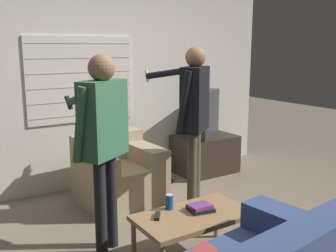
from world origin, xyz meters
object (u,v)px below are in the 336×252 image
(person_right_standing, at_px, (194,109))
(spare_remote, at_px, (157,216))
(tv, at_px, (205,113))
(soda_can, at_px, (169,202))
(coffee_table, at_px, (193,219))
(person_left_standing, at_px, (102,129))
(floor_fan, at_px, (166,168))
(armchair_beige, at_px, (118,174))
(book_stack, at_px, (200,208))

(person_right_standing, height_order, spare_remote, person_right_standing)
(tv, relative_size, soda_can, 5.43)
(tv, xyz_separation_m, soda_can, (-1.64, -1.64, -0.36))
(coffee_table, xyz_separation_m, person_left_standing, (-0.53, 0.56, 0.70))
(person_left_standing, bearing_deg, floor_fan, 9.88)
(soda_can, relative_size, spare_remote, 0.98)
(armchair_beige, distance_m, book_stack, 1.49)
(coffee_table, height_order, person_right_standing, person_right_standing)
(book_stack, distance_m, spare_remote, 0.37)
(armchair_beige, height_order, tv, tv)
(tv, xyz_separation_m, book_stack, (-1.44, -1.81, -0.40))
(coffee_table, relative_size, person_right_standing, 0.54)
(floor_fan, bearing_deg, person_right_standing, -104.60)
(person_left_standing, distance_m, spare_remote, 0.83)
(coffee_table, distance_m, person_right_standing, 1.27)
(floor_fan, bearing_deg, person_left_standing, -138.87)
(coffee_table, height_order, spare_remote, spare_remote)
(person_right_standing, height_order, book_stack, person_right_standing)
(coffee_table, bearing_deg, spare_remote, 160.26)
(person_right_standing, xyz_separation_m, spare_remote, (-0.88, -0.74, -0.69))
(tv, bearing_deg, book_stack, 14.92)
(armchair_beige, xyz_separation_m, coffee_table, (-0.04, -1.51, 0.05))
(tv, height_order, soda_can, tv)
(person_left_standing, bearing_deg, spare_remote, -92.72)
(book_stack, relative_size, spare_remote, 1.75)
(person_right_standing, relative_size, floor_fan, 4.32)
(soda_can, bearing_deg, armchair_beige, 83.29)
(coffee_table, height_order, floor_fan, coffee_table)
(armchair_beige, relative_size, book_stack, 3.89)
(book_stack, height_order, soda_can, soda_can)
(person_left_standing, distance_m, book_stack, 1.03)
(tv, bearing_deg, floor_fan, -29.87)
(spare_remote, bearing_deg, soda_can, 63.02)
(person_left_standing, height_order, floor_fan, person_left_standing)
(book_stack, relative_size, soda_can, 1.80)
(person_left_standing, relative_size, spare_remote, 13.03)
(person_right_standing, height_order, floor_fan, person_right_standing)
(person_left_standing, xyz_separation_m, soda_can, (0.42, -0.37, -0.60))
(person_left_standing, bearing_deg, armchair_beige, 27.71)
(spare_remote, height_order, floor_fan, spare_remote)
(armchair_beige, distance_m, coffee_table, 1.51)
(person_left_standing, relative_size, soda_can, 13.36)
(spare_remote, bearing_deg, person_left_standing, 153.93)
(tv, distance_m, floor_fan, 0.94)
(armchair_beige, xyz_separation_m, tv, (1.48, 0.32, 0.51))
(tv, bearing_deg, armchair_beige, -24.28)
(armchair_beige, relative_size, spare_remote, 6.82)
(coffee_table, height_order, soda_can, soda_can)
(spare_remote, bearing_deg, tv, 79.20)
(floor_fan, bearing_deg, tv, 6.69)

